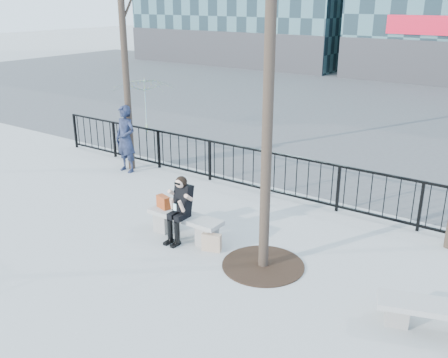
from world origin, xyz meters
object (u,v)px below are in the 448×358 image
Objects in this scene: seated_woman at (180,209)px; standing_man at (126,139)px; bench_second at (438,317)px; bench_main at (185,223)px.

standing_man reaches higher than seated_woman.
bench_second is 4.97m from seated_woman.
seated_woman is at bearing -90.00° from bench_main.
bench_second is 0.91× the size of standing_man.
bench_second is at bearing -4.31° from bench_main.
seated_woman is (0.00, -0.16, 0.37)m from bench_main.
standing_man reaches higher than bench_main.
bench_second reaches higher than bench_main.
bench_main is 0.89× the size of standing_man.
bench_main is 1.23× the size of seated_woman.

